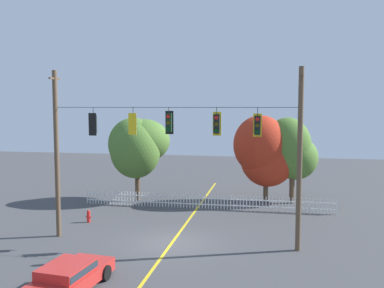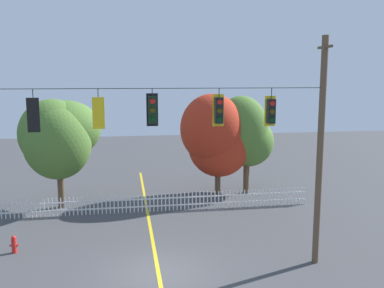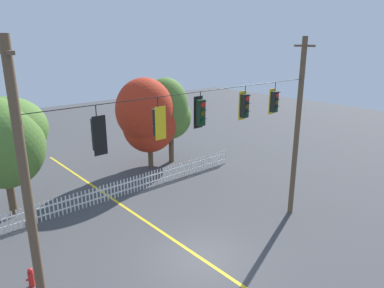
% 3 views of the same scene
% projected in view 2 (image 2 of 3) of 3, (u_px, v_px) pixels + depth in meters
% --- Properties ---
extents(ground, '(80.00, 80.00, 0.00)m').
position_uv_depth(ground, '(158.00, 273.00, 16.66)').
color(ground, '#424244').
extents(lane_centerline_stripe, '(0.16, 36.00, 0.01)m').
position_uv_depth(lane_centerline_stripe, '(158.00, 273.00, 16.66)').
color(lane_centerline_stripe, gold).
rests_on(lane_centerline_stripe, ground).
extents(signal_support_span, '(13.33, 1.10, 9.23)m').
position_uv_depth(signal_support_span, '(157.00, 156.00, 15.93)').
color(signal_support_span, brown).
rests_on(signal_support_span, ground).
extents(traffic_signal_westbound_side, '(0.43, 0.38, 1.52)m').
position_uv_depth(traffic_signal_westbound_side, '(34.00, 115.00, 14.99)').
color(traffic_signal_westbound_side, black).
extents(traffic_signal_northbound_secondary, '(0.43, 0.38, 1.44)m').
position_uv_depth(traffic_signal_northbound_secondary, '(99.00, 113.00, 15.34)').
color(traffic_signal_northbound_secondary, black).
extents(traffic_signal_northbound_primary, '(0.43, 0.38, 1.41)m').
position_uv_depth(traffic_signal_northbound_primary, '(152.00, 110.00, 15.65)').
color(traffic_signal_northbound_primary, black).
extents(traffic_signal_eastbound_side, '(0.43, 0.38, 1.45)m').
position_uv_depth(traffic_signal_eastbound_side, '(219.00, 110.00, 16.05)').
color(traffic_signal_eastbound_side, black).
extents(traffic_signal_southbound_primary, '(0.43, 0.38, 1.48)m').
position_uv_depth(traffic_signal_southbound_primary, '(271.00, 111.00, 16.38)').
color(traffic_signal_southbound_primary, black).
extents(white_picket_fence, '(17.96, 0.06, 1.05)m').
position_uv_depth(white_picket_fence, '(158.00, 202.00, 24.31)').
color(white_picket_fence, white).
rests_on(white_picket_fence, ground).
extents(autumn_maple_near_fence, '(4.68, 4.55, 6.41)m').
position_uv_depth(autumn_maple_near_fence, '(59.00, 135.00, 24.53)').
color(autumn_maple_near_fence, brown).
rests_on(autumn_maple_near_fence, ground).
extents(autumn_maple_mid, '(4.64, 3.90, 6.61)m').
position_uv_depth(autumn_maple_mid, '(217.00, 137.00, 27.28)').
color(autumn_maple_mid, brown).
rests_on(autumn_maple_mid, ground).
extents(autumn_oak_far_east, '(4.10, 3.54, 6.45)m').
position_uv_depth(autumn_oak_far_east, '(244.00, 135.00, 27.88)').
color(autumn_oak_far_east, brown).
rests_on(autumn_oak_far_east, ground).
extents(fire_hydrant, '(0.38, 0.22, 0.79)m').
position_uv_depth(fire_hydrant, '(14.00, 244.00, 18.56)').
color(fire_hydrant, red).
rests_on(fire_hydrant, ground).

